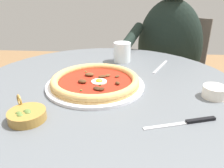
{
  "coord_description": "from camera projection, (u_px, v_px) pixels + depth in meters",
  "views": [
    {
      "loc": [
        -0.08,
        0.73,
        1.06
      ],
      "look_at": [
        -0.02,
        -0.0,
        0.74
      ],
      "focal_mm": 35.59,
      "sensor_mm": 36.0,
      "label": 1
    }
  ],
  "objects": [
    {
      "name": "olive_pan",
      "position": [
        27.0,
        115.0,
        0.57
      ],
      "size": [
        0.1,
        0.11,
        0.05
      ],
      "color": "olive",
      "rests_on": "dining_table"
    },
    {
      "name": "water_glass",
      "position": [
        122.0,
        53.0,
        1.01
      ],
      "size": [
        0.08,
        0.08,
        0.09
      ],
      "color": "silver",
      "rests_on": "dining_table"
    },
    {
      "name": "steak_knife",
      "position": [
        191.0,
        122.0,
        0.56
      ],
      "size": [
        0.19,
        0.07,
        0.01
      ],
      "color": "silver",
      "rests_on": "dining_table"
    },
    {
      "name": "pizza_on_plate",
      "position": [
        95.0,
        82.0,
        0.76
      ],
      "size": [
        0.34,
        0.34,
        0.04
      ],
      "color": "white",
      "rests_on": "dining_table"
    },
    {
      "name": "fork_utensil",
      "position": [
        160.0,
        67.0,
        0.95
      ],
      "size": [
        0.08,
        0.17,
        0.0
      ],
      "color": "#BCBCC1",
      "rests_on": "dining_table"
    },
    {
      "name": "ramekin_capers",
      "position": [
        215.0,
        91.0,
        0.69
      ],
      "size": [
        0.07,
        0.07,
        0.04
      ],
      "color": "white",
      "rests_on": "dining_table"
    },
    {
      "name": "dining_table",
      "position": [
        106.0,
        113.0,
        0.85
      ],
      "size": [
        0.97,
        0.97,
        0.74
      ],
      "color": "#565B60",
      "rests_on": "ground"
    },
    {
      "name": "diner_person",
      "position": [
        165.0,
        77.0,
        1.4
      ],
      "size": [
        0.53,
        0.45,
        1.18
      ],
      "color": "#282833",
      "rests_on": "ground"
    },
    {
      "name": "cafe_chair_diner",
      "position": [
        172.0,
        71.0,
        1.52
      ],
      "size": [
        0.55,
        0.55,
        0.88
      ],
      "color": "#504A45",
      "rests_on": "ground"
    }
  ]
}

